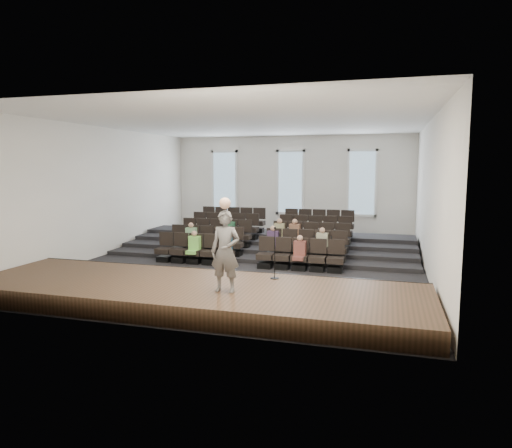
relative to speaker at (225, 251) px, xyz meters
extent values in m
plane|color=black|center=(-1.05, 5.49, -1.48)|extent=(14.00, 14.00, 0.00)
cube|color=white|center=(-1.05, 5.49, 3.53)|extent=(12.00, 14.00, 0.02)
cube|color=white|center=(-1.05, 12.51, 1.02)|extent=(12.00, 0.04, 5.00)
cube|color=white|center=(-1.05, -1.53, 1.02)|extent=(12.00, 0.04, 5.00)
cube|color=white|center=(-7.07, 5.49, 1.02)|extent=(0.04, 14.00, 5.00)
cube|color=white|center=(4.97, 5.49, 1.02)|extent=(0.04, 14.00, 5.00)
cube|color=#472F1E|center=(-1.05, 0.39, -1.23)|extent=(11.80, 3.60, 0.50)
cube|color=black|center=(-1.05, 2.16, -1.23)|extent=(11.80, 0.06, 0.52)
cube|color=black|center=(-1.05, 7.82, -1.40)|extent=(11.80, 4.80, 0.15)
cube|color=black|center=(-1.05, 8.34, -1.33)|extent=(11.80, 3.75, 0.30)
cube|color=black|center=(-1.05, 8.87, -1.25)|extent=(11.80, 2.70, 0.45)
cube|color=black|center=(-1.05, 9.39, -1.18)|extent=(11.80, 1.65, 0.60)
cube|color=black|center=(-4.18, 4.89, -1.38)|extent=(0.47, 0.43, 0.20)
cube|color=black|center=(-4.18, 4.89, -1.07)|extent=(0.55, 0.50, 0.19)
cube|color=black|center=(-4.18, 5.10, -0.66)|extent=(0.55, 0.08, 0.50)
cube|color=black|center=(-3.58, 4.89, -1.38)|extent=(0.47, 0.43, 0.20)
cube|color=black|center=(-3.58, 4.89, -1.07)|extent=(0.55, 0.50, 0.19)
cube|color=black|center=(-3.58, 5.10, -0.66)|extent=(0.55, 0.08, 0.50)
cube|color=black|center=(-2.98, 4.89, -1.38)|extent=(0.47, 0.43, 0.20)
cube|color=black|center=(-2.98, 4.89, -1.07)|extent=(0.55, 0.50, 0.19)
cube|color=black|center=(-2.98, 5.10, -0.66)|extent=(0.55, 0.08, 0.50)
cube|color=black|center=(-2.38, 4.89, -1.38)|extent=(0.47, 0.43, 0.20)
cube|color=black|center=(-2.38, 4.89, -1.07)|extent=(0.55, 0.50, 0.19)
cube|color=black|center=(-2.38, 5.10, -0.66)|extent=(0.55, 0.08, 0.50)
cube|color=black|center=(-1.78, 4.89, -1.38)|extent=(0.47, 0.43, 0.20)
cube|color=black|center=(-1.78, 4.89, -1.07)|extent=(0.55, 0.50, 0.19)
cube|color=black|center=(-1.78, 5.10, -0.66)|extent=(0.55, 0.08, 0.50)
cube|color=black|center=(-0.33, 4.89, -1.38)|extent=(0.47, 0.43, 0.20)
cube|color=black|center=(-0.33, 4.89, -1.07)|extent=(0.55, 0.50, 0.19)
cube|color=black|center=(-0.33, 5.10, -0.66)|extent=(0.55, 0.08, 0.50)
cube|color=black|center=(0.27, 4.89, -1.38)|extent=(0.47, 0.43, 0.20)
cube|color=black|center=(0.27, 4.89, -1.07)|extent=(0.55, 0.50, 0.19)
cube|color=black|center=(0.27, 5.10, -0.66)|extent=(0.55, 0.08, 0.50)
cube|color=black|center=(0.87, 4.89, -1.38)|extent=(0.47, 0.43, 0.20)
cube|color=black|center=(0.87, 4.89, -1.07)|extent=(0.55, 0.50, 0.19)
cube|color=black|center=(0.87, 5.10, -0.66)|extent=(0.55, 0.08, 0.50)
cube|color=black|center=(1.47, 4.89, -1.38)|extent=(0.47, 0.43, 0.20)
cube|color=black|center=(1.47, 4.89, -1.07)|extent=(0.55, 0.50, 0.19)
cube|color=black|center=(1.47, 5.10, -0.66)|extent=(0.55, 0.08, 0.50)
cube|color=black|center=(2.07, 4.89, -1.38)|extent=(0.47, 0.43, 0.20)
cube|color=black|center=(2.07, 4.89, -1.07)|extent=(0.55, 0.50, 0.19)
cube|color=black|center=(2.07, 5.10, -0.66)|extent=(0.55, 0.08, 0.50)
cube|color=black|center=(-4.18, 5.94, -1.23)|extent=(0.47, 0.43, 0.20)
cube|color=black|center=(-4.18, 5.94, -0.92)|extent=(0.55, 0.50, 0.19)
cube|color=black|center=(-4.18, 6.15, -0.51)|extent=(0.55, 0.08, 0.50)
cube|color=black|center=(-3.58, 5.94, -1.23)|extent=(0.47, 0.43, 0.20)
cube|color=black|center=(-3.58, 5.94, -0.92)|extent=(0.55, 0.50, 0.19)
cube|color=black|center=(-3.58, 6.15, -0.51)|extent=(0.55, 0.08, 0.50)
cube|color=black|center=(-2.98, 5.94, -1.23)|extent=(0.47, 0.43, 0.20)
cube|color=black|center=(-2.98, 5.94, -0.92)|extent=(0.55, 0.50, 0.19)
cube|color=black|center=(-2.98, 6.15, -0.51)|extent=(0.55, 0.08, 0.50)
cube|color=black|center=(-2.38, 5.94, -1.23)|extent=(0.47, 0.43, 0.20)
cube|color=black|center=(-2.38, 5.94, -0.92)|extent=(0.55, 0.50, 0.19)
cube|color=black|center=(-2.38, 6.15, -0.51)|extent=(0.55, 0.08, 0.50)
cube|color=black|center=(-1.78, 5.94, -1.23)|extent=(0.47, 0.43, 0.20)
cube|color=black|center=(-1.78, 5.94, -0.92)|extent=(0.55, 0.50, 0.19)
cube|color=black|center=(-1.78, 6.15, -0.51)|extent=(0.55, 0.08, 0.50)
cube|color=black|center=(-0.33, 5.94, -1.23)|extent=(0.47, 0.43, 0.20)
cube|color=black|center=(-0.33, 5.94, -0.92)|extent=(0.55, 0.50, 0.19)
cube|color=black|center=(-0.33, 6.15, -0.51)|extent=(0.55, 0.08, 0.50)
cube|color=black|center=(0.27, 5.94, -1.23)|extent=(0.47, 0.43, 0.20)
cube|color=black|center=(0.27, 5.94, -0.92)|extent=(0.55, 0.50, 0.19)
cube|color=black|center=(0.27, 6.15, -0.51)|extent=(0.55, 0.08, 0.50)
cube|color=black|center=(0.87, 5.94, -1.23)|extent=(0.47, 0.43, 0.20)
cube|color=black|center=(0.87, 5.94, -0.92)|extent=(0.55, 0.50, 0.19)
cube|color=black|center=(0.87, 6.15, -0.51)|extent=(0.55, 0.08, 0.50)
cube|color=black|center=(1.47, 5.94, -1.23)|extent=(0.47, 0.43, 0.20)
cube|color=black|center=(1.47, 5.94, -0.92)|extent=(0.55, 0.50, 0.19)
cube|color=black|center=(1.47, 6.15, -0.51)|extent=(0.55, 0.08, 0.50)
cube|color=black|center=(2.07, 5.94, -1.23)|extent=(0.47, 0.43, 0.20)
cube|color=black|center=(2.07, 5.94, -0.92)|extent=(0.55, 0.50, 0.19)
cube|color=black|center=(2.07, 6.15, -0.51)|extent=(0.55, 0.08, 0.50)
cube|color=black|center=(-4.18, 6.99, -1.08)|extent=(0.47, 0.42, 0.20)
cube|color=black|center=(-4.18, 6.99, -0.77)|extent=(0.55, 0.50, 0.19)
cube|color=black|center=(-4.18, 7.20, -0.36)|extent=(0.55, 0.08, 0.50)
cube|color=black|center=(-3.58, 6.99, -1.08)|extent=(0.47, 0.42, 0.20)
cube|color=black|center=(-3.58, 6.99, -0.77)|extent=(0.55, 0.50, 0.19)
cube|color=black|center=(-3.58, 7.20, -0.36)|extent=(0.55, 0.08, 0.50)
cube|color=black|center=(-2.98, 6.99, -1.08)|extent=(0.47, 0.42, 0.20)
cube|color=black|center=(-2.98, 6.99, -0.77)|extent=(0.55, 0.50, 0.19)
cube|color=black|center=(-2.98, 7.20, -0.36)|extent=(0.55, 0.08, 0.50)
cube|color=black|center=(-2.38, 6.99, -1.08)|extent=(0.47, 0.42, 0.20)
cube|color=black|center=(-2.38, 6.99, -0.77)|extent=(0.55, 0.50, 0.19)
cube|color=black|center=(-2.38, 7.20, -0.36)|extent=(0.55, 0.08, 0.50)
cube|color=black|center=(-1.78, 6.99, -1.08)|extent=(0.47, 0.42, 0.20)
cube|color=black|center=(-1.78, 6.99, -0.77)|extent=(0.55, 0.50, 0.19)
cube|color=black|center=(-1.78, 7.20, -0.36)|extent=(0.55, 0.08, 0.50)
cube|color=black|center=(-0.33, 6.99, -1.08)|extent=(0.47, 0.42, 0.20)
cube|color=black|center=(-0.33, 6.99, -0.77)|extent=(0.55, 0.50, 0.19)
cube|color=black|center=(-0.33, 7.20, -0.36)|extent=(0.55, 0.08, 0.50)
cube|color=black|center=(0.27, 6.99, -1.08)|extent=(0.47, 0.42, 0.20)
cube|color=black|center=(0.27, 6.99, -0.77)|extent=(0.55, 0.50, 0.19)
cube|color=black|center=(0.27, 7.20, -0.36)|extent=(0.55, 0.08, 0.50)
cube|color=black|center=(0.87, 6.99, -1.08)|extent=(0.47, 0.42, 0.20)
cube|color=black|center=(0.87, 6.99, -0.77)|extent=(0.55, 0.50, 0.19)
cube|color=black|center=(0.87, 7.20, -0.36)|extent=(0.55, 0.08, 0.50)
cube|color=black|center=(1.47, 6.99, -1.08)|extent=(0.47, 0.42, 0.20)
cube|color=black|center=(1.47, 6.99, -0.77)|extent=(0.55, 0.50, 0.19)
cube|color=black|center=(1.47, 7.20, -0.36)|extent=(0.55, 0.08, 0.50)
cube|color=black|center=(2.07, 6.99, -1.08)|extent=(0.47, 0.42, 0.20)
cube|color=black|center=(2.07, 6.99, -0.77)|extent=(0.55, 0.50, 0.19)
cube|color=black|center=(2.07, 7.20, -0.36)|extent=(0.55, 0.08, 0.50)
cube|color=black|center=(-4.18, 8.04, -0.93)|extent=(0.47, 0.42, 0.20)
cube|color=black|center=(-4.18, 8.04, -0.62)|extent=(0.55, 0.50, 0.19)
cube|color=black|center=(-4.18, 8.25, -0.21)|extent=(0.55, 0.08, 0.50)
cube|color=black|center=(-3.58, 8.04, -0.93)|extent=(0.47, 0.42, 0.20)
cube|color=black|center=(-3.58, 8.04, -0.62)|extent=(0.55, 0.50, 0.19)
cube|color=black|center=(-3.58, 8.25, -0.21)|extent=(0.55, 0.08, 0.50)
cube|color=black|center=(-2.98, 8.04, -0.93)|extent=(0.47, 0.42, 0.20)
cube|color=black|center=(-2.98, 8.04, -0.62)|extent=(0.55, 0.50, 0.19)
cube|color=black|center=(-2.98, 8.25, -0.21)|extent=(0.55, 0.08, 0.50)
cube|color=black|center=(-2.38, 8.04, -0.93)|extent=(0.47, 0.42, 0.20)
cube|color=black|center=(-2.38, 8.04, -0.62)|extent=(0.55, 0.50, 0.19)
cube|color=black|center=(-2.38, 8.25, -0.21)|extent=(0.55, 0.08, 0.50)
cube|color=black|center=(-1.78, 8.04, -0.93)|extent=(0.47, 0.42, 0.20)
cube|color=black|center=(-1.78, 8.04, -0.62)|extent=(0.55, 0.50, 0.19)
cube|color=black|center=(-1.78, 8.25, -0.21)|extent=(0.55, 0.08, 0.50)
cube|color=black|center=(-0.33, 8.04, -0.93)|extent=(0.47, 0.42, 0.20)
cube|color=black|center=(-0.33, 8.04, -0.62)|extent=(0.55, 0.50, 0.19)
cube|color=black|center=(-0.33, 8.25, -0.21)|extent=(0.55, 0.08, 0.50)
cube|color=black|center=(0.27, 8.04, -0.93)|extent=(0.47, 0.42, 0.20)
cube|color=black|center=(0.27, 8.04, -0.62)|extent=(0.55, 0.50, 0.19)
cube|color=black|center=(0.27, 8.25, -0.21)|extent=(0.55, 0.08, 0.50)
cube|color=black|center=(0.87, 8.04, -0.93)|extent=(0.47, 0.42, 0.20)
cube|color=black|center=(0.87, 8.04, -0.62)|extent=(0.55, 0.50, 0.19)
cube|color=black|center=(0.87, 8.25, -0.21)|extent=(0.55, 0.08, 0.50)
cube|color=black|center=(1.47, 8.04, -0.93)|extent=(0.47, 0.42, 0.20)
cube|color=black|center=(1.47, 8.04, -0.62)|extent=(0.55, 0.50, 0.19)
cube|color=black|center=(1.47, 8.25, -0.21)|extent=(0.55, 0.08, 0.50)
cube|color=black|center=(2.07, 8.04, -0.93)|extent=(0.47, 0.42, 0.20)
cube|color=black|center=(2.07, 8.04, -0.62)|extent=(0.55, 0.50, 0.19)
cube|color=black|center=(2.07, 8.25, -0.21)|extent=(0.55, 0.08, 0.50)
cube|color=black|center=(-4.18, 9.09, -0.78)|extent=(0.47, 0.42, 0.20)
cube|color=black|center=(-4.18, 9.09, -0.47)|extent=(0.55, 0.50, 0.19)
cube|color=black|center=(-4.18, 9.30, -0.06)|extent=(0.55, 0.08, 0.50)
cube|color=black|center=(-3.58, 9.09, -0.78)|extent=(0.47, 0.42, 0.20)
cube|color=black|center=(-3.58, 9.09, -0.47)|extent=(0.55, 0.50, 0.19)
cube|color=black|center=(-3.58, 9.30, -0.06)|extent=(0.55, 0.08, 0.50)
cube|color=black|center=(-2.98, 9.09, -0.78)|extent=(0.47, 0.42, 0.20)
cube|color=black|center=(-2.98, 9.09, -0.47)|extent=(0.55, 0.50, 0.19)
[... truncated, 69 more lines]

